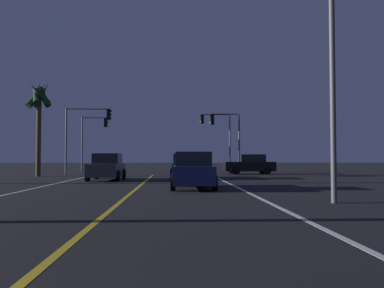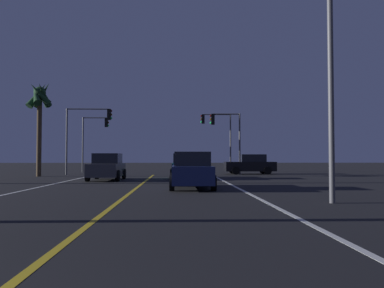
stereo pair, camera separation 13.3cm
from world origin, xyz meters
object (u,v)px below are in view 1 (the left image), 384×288
car_ahead_far (185,166)px  traffic_light_far_right (216,129)px  traffic_light_near_left (88,125)px  palm_tree_left_far (39,101)px  car_crossing_side (250,165)px  car_oncoming (107,167)px  traffic_light_near_right (225,129)px  traffic_light_far_left (95,132)px  car_lead_same_lane (192,171)px  street_lamp_right_near (320,33)px

car_ahead_far → traffic_light_far_right: traffic_light_far_right is taller
traffic_light_near_left → palm_tree_left_far: 4.36m
car_crossing_side → traffic_light_near_left: (-13.67, -0.80, 3.30)m
car_oncoming → car_crossing_side: (10.80, 8.23, 0.00)m
traffic_light_far_right → car_ahead_far: bearing=73.5°
traffic_light_near_right → palm_tree_left_far: size_ratio=0.70×
traffic_light_far_right → traffic_light_far_left: bearing=0.0°
car_ahead_far → traffic_light_far_right: (3.34, 11.32, 3.40)m
car_lead_same_lane → traffic_light_near_right: (3.40, 14.21, 2.99)m
car_oncoming → traffic_light_near_left: bearing=-158.9°
car_oncoming → car_lead_same_lane: same height
car_oncoming → traffic_light_near_right: (8.53, 7.42, 2.99)m
car_lead_same_lane → traffic_light_far_left: traffic_light_far_left is taller
traffic_light_near_right → street_lamp_right_near: 20.17m
traffic_light_near_right → car_ahead_far: bearing=58.9°
car_oncoming → traffic_light_far_right: bearing=147.1°
car_ahead_far → traffic_light_near_right: bearing=-31.1°
traffic_light_far_right → traffic_light_near_right: bearing=91.7°
car_ahead_far → traffic_light_far_left: (-8.49, 11.32, 3.12)m
traffic_light_near_right → traffic_light_far_left: traffic_light_far_left is taller
traffic_light_near_left → palm_tree_left_far: palm_tree_left_far is taller
car_crossing_side → traffic_light_near_left: traffic_light_near_left is taller
car_oncoming → palm_tree_left_far: (-6.02, 4.90, 4.94)m
car_oncoming → car_ahead_far: bearing=107.8°
traffic_light_near_right → traffic_light_far_right: traffic_light_far_right is taller
traffic_light_far_left → car_lead_same_lane: bearing=-66.4°
car_ahead_far → car_lead_same_lane: bearing=-179.2°
palm_tree_left_far → car_lead_same_lane: bearing=-46.3°
car_ahead_far → traffic_light_near_right: 7.42m
car_oncoming → traffic_light_near_right: size_ratio=0.84×
traffic_light_far_right → palm_tree_left_far: palm_tree_left_far is taller
car_crossing_side → palm_tree_left_far: bearing=11.2°
traffic_light_near_left → street_lamp_right_near: size_ratio=0.63×
car_crossing_side → car_ahead_far: bearing=48.9°
car_lead_same_lane → car_ahead_far: same height
traffic_light_far_right → palm_tree_left_far: bearing=29.2°
car_lead_same_lane → traffic_light_near_right: size_ratio=0.84×
palm_tree_left_far → car_ahead_far: bearing=-16.6°
car_crossing_side → traffic_light_near_left: size_ratio=0.78×
car_lead_same_lane → palm_tree_left_far: bearing=43.7°
car_lead_same_lane → traffic_light_far_left: 21.74m
traffic_light_near_left → traffic_light_far_left: size_ratio=1.03×
traffic_light_far_right → street_lamp_right_near: bearing=91.4°
car_oncoming → traffic_light_near_left: 8.62m
car_oncoming → traffic_light_far_left: size_ratio=0.80×
traffic_light_near_right → traffic_light_far_right: size_ratio=0.90×
traffic_light_far_left → palm_tree_left_far: palm_tree_left_far is taller
car_ahead_far → car_crossing_side: bearing=-41.1°
car_lead_same_lane → traffic_light_far_left: size_ratio=0.80×
car_ahead_far → traffic_light_near_left: (-7.89, 5.82, 3.30)m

